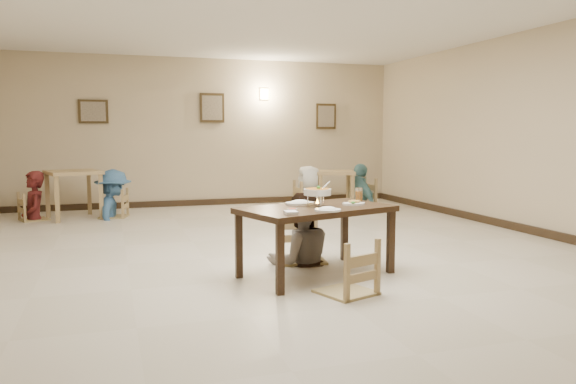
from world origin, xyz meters
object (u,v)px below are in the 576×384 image
object	(u,v)px
chair_far	(302,215)
bg_chair_rl	(309,182)
main_diner	(301,193)
bg_table_right	(335,178)
bg_chair_lr	(113,191)
bg_chair_rr	(360,180)
drink_glass	(359,195)
bg_table_left	(73,179)
main_table	(316,214)
bg_chair_ll	(33,194)
chair_near	(347,242)
curry_warmer	(317,192)
bg_diner_d	(361,164)
bg_diner_c	(309,166)
bg_diner_a	(32,171)
bg_diner_b	(112,169)

from	to	relation	value
chair_far	bg_chair_rl	bearing A→B (deg)	77.22
main_diner	bg_table_right	xyz separation A→B (m)	(2.18, 4.26, -0.21)
bg_chair_lr	bg_chair_rr	distance (m)	4.77
drink_glass	bg_table_left	xyz separation A→B (m)	(-3.23, 4.75, -0.10)
main_table	bg_chair_ll	bearing A→B (deg)	106.02
drink_glass	bg_table_right	bearing A→B (deg)	70.65
chair_far	chair_near	distance (m)	1.39
curry_warmer	bg_diner_d	size ratio (longest dim) A/B	0.18
bg_chair_rl	bg_chair_rr	distance (m)	1.14
chair_far	main_table	bearing A→B (deg)	-88.30
curry_warmer	chair_near	bearing A→B (deg)	-89.14
bg_diner_c	chair_near	bearing A→B (deg)	-10.15
bg_chair_rl	bg_table_right	bearing A→B (deg)	-84.39
bg_chair_lr	bg_chair_rl	bearing A→B (deg)	102.87
bg_table_left	chair_far	bearing A→B (deg)	-57.82
bg_chair_lr	bg_diner_d	size ratio (longest dim) A/B	0.55
chair_near	drink_glass	world-z (taller)	chair_near
curry_warmer	bg_chair_rr	distance (m)	5.61
chair_far	bg_diner_c	xyz separation A→B (m)	(1.57, 4.12, 0.31)
bg_diner_a	bg_diner_d	distance (m)	6.07
chair_near	curry_warmer	size ratio (longest dim) A/B	3.08
main_table	bg_table_right	bearing A→B (deg)	48.02
chair_near	bg_table_left	bearing A→B (deg)	-84.46
bg_chair_rl	bg_chair_lr	bearing A→B (deg)	87.17
bg_chair_rr	main_diner	bearing A→B (deg)	-38.57
bg_chair_ll	bg_diner_c	bearing A→B (deg)	-113.99
curry_warmer	bg_diner_d	xyz separation A→B (m)	(2.76, 4.87, -0.00)
bg_table_left	bg_chair_lr	bearing A→B (deg)	-5.73
bg_chair_lr	bg_diner_c	xyz separation A→B (m)	(3.63, -0.12, 0.38)
bg_chair_lr	bg_table_left	bearing A→B (deg)	-80.94
bg_diner_b	chair_near	bearing A→B (deg)	-152.98
bg_diner_a	chair_near	bearing A→B (deg)	17.84
chair_near	bg_diner_c	size ratio (longest dim) A/B	0.58
bg_chair_rl	bg_diner_c	bearing A→B (deg)	-27.48
chair_far	bg_chair_rl	world-z (taller)	chair_far
bg_diner_b	drink_glass	bearing A→B (deg)	-143.87
bg_table_right	bg_chair_lr	bearing A→B (deg)	179.22
main_table	bg_table_left	distance (m)	5.63
bg_chair_lr	bg_diner_b	bearing A→B (deg)	180.00
chair_near	bg_diner_d	size ratio (longest dim) A/B	0.56
drink_glass	bg_table_left	world-z (taller)	drink_glass
curry_warmer	bg_diner_b	bearing A→B (deg)	112.28
chair_far	bg_chair_rr	distance (m)	5.01
chair_near	bg_chair_ll	size ratio (longest dim) A/B	1.08
bg_diner_c	bg_diner_b	bearing A→B (deg)	-85.72
chair_near	bg_chair_rr	xyz separation A→B (m)	(2.75, 5.60, 0.06)
bg_chair_lr	bg_diner_a	distance (m)	1.35
chair_far	bg_diner_d	size ratio (longest dim) A/B	0.62
drink_glass	bg_diner_d	world-z (taller)	bg_diner_d
bg_table_right	bg_chair_rl	world-z (taller)	bg_chair_rl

